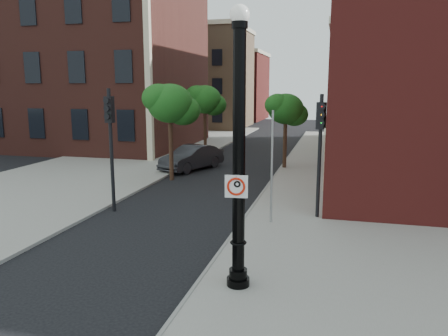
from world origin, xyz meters
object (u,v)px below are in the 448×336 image
(traffic_signal_left, at_px, (110,130))
(traffic_signal_right, at_px, (320,136))
(parked_car, at_px, (192,158))
(no_parking_sign, at_px, (236,186))
(lamppost, at_px, (239,166))

(traffic_signal_left, height_order, traffic_signal_right, traffic_signal_left)
(parked_car, bearing_deg, no_parking_sign, -45.80)
(parked_car, height_order, traffic_signal_right, traffic_signal_right)
(parked_car, bearing_deg, lamppost, -45.51)
(lamppost, height_order, traffic_signal_right, lamppost)
(parked_car, xyz_separation_m, traffic_signal_right, (8.16, -8.79, 2.53))
(lamppost, height_order, traffic_signal_left, lamppost)
(parked_car, height_order, traffic_signal_left, traffic_signal_left)
(lamppost, relative_size, traffic_signal_left, 1.38)
(traffic_signal_left, bearing_deg, parked_car, 89.48)
(no_parking_sign, bearing_deg, traffic_signal_left, 131.88)
(parked_car, relative_size, traffic_signal_right, 0.95)
(no_parking_sign, distance_m, traffic_signal_right, 7.06)
(lamppost, xyz_separation_m, traffic_signal_left, (-6.64, 5.73, 0.19))
(lamppost, height_order, no_parking_sign, lamppost)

